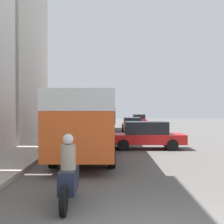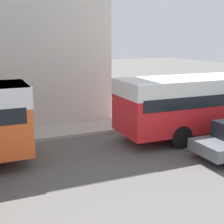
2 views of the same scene
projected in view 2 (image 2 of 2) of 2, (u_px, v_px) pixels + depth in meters
name	position (u px, v px, depth m)	size (l,w,h in m)	color
building_far_terrace	(24.00, 12.00, 17.83)	(6.51, 8.10, 12.17)	beige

